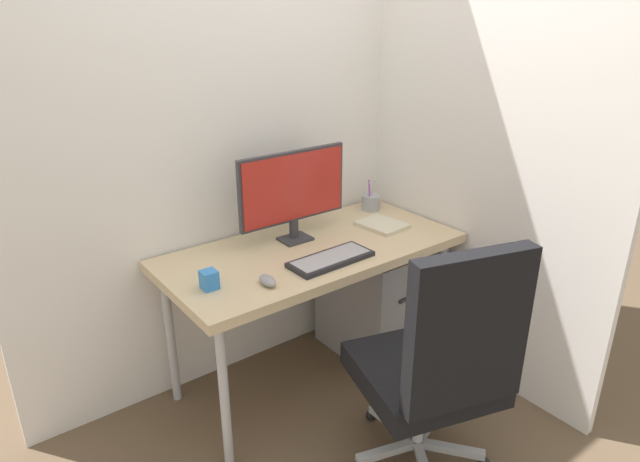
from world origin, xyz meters
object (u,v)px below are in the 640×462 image
Objects in this scene: keyboard at (331,259)px; pen_holder at (371,202)px; notebook at (382,225)px; desk_clamp_accessory at (209,280)px; office_chair at (439,363)px; monitor at (293,189)px; filing_cabinet at (378,296)px; mouse at (268,281)px.

pen_holder reaches higher than keyboard.
desk_clamp_accessory is (-0.98, -0.07, 0.03)m from notebook.
keyboard is 2.25× the size of pen_holder.
office_chair is 4.61× the size of notebook.
keyboard reaches higher than notebook.
pen_holder is at bearing 8.81° from monitor.
keyboard is at bearing -146.44° from pen_holder.
office_chair is 13.63× the size of desk_clamp_accessory.
monitor is at bearing 90.89° from office_chair.
filing_cabinet is at bearing -13.18° from monitor.
keyboard is 5.10× the size of desk_clamp_accessory.
notebook reaches higher than filing_cabinet.
mouse is at bearing 121.30° from office_chair.
pen_holder is 0.77× the size of notebook.
pen_holder is 2.26× the size of desk_clamp_accessory.
office_chair is at bearing -55.35° from mouse.
office_chair is 2.67× the size of keyboard.
office_chair is at bearing -124.81° from notebook.
keyboard is at bearing -158.57° from filing_cabinet.
filing_cabinet is at bearing 17.54° from mouse.
office_chair is 6.03× the size of pen_holder.
monitor is at bearing -171.19° from pen_holder.
pen_holder is 0.25m from notebook.
keyboard is (-0.01, -0.29, -0.24)m from monitor.
office_chair reaches higher than desk_clamp_accessory.
monitor is at bearing 157.74° from notebook.
keyboard is at bearing 92.49° from office_chair.
mouse is (-0.34, -0.31, -0.23)m from monitor.
notebook is at bearing 16.29° from mouse.
notebook is (0.43, 0.77, 0.20)m from office_chair.
mouse is at bearing -156.25° from pen_holder.
pen_holder is at bearing 14.65° from desk_clamp_accessory.
filing_cabinet is 0.94m from mouse.
desk_clamp_accessory is (-0.53, 0.09, 0.03)m from keyboard.
monitor is at bearing 87.59° from keyboard.
mouse is (-0.36, 0.59, 0.21)m from office_chair.
mouse is 0.23m from desk_clamp_accessory.
keyboard is (-0.47, -0.19, 0.42)m from filing_cabinet.
mouse reaches higher than notebook.
desk_clamp_accessory is (-0.55, 0.70, 0.23)m from office_chair.
office_chair is at bearing -87.51° from keyboard.
desk_clamp_accessory is at bearing 128.34° from office_chair.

